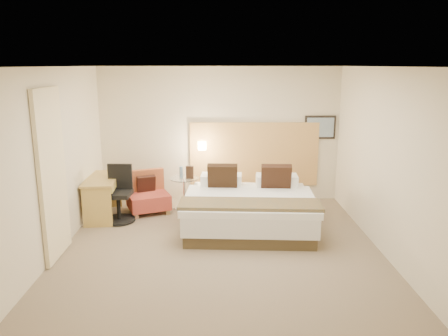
{
  "coord_description": "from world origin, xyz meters",
  "views": [
    {
      "loc": [
        -0.03,
        -6.21,
        2.73
      ],
      "look_at": [
        0.06,
        0.7,
        1.09
      ],
      "focal_mm": 35.0,
      "sensor_mm": 36.0,
      "label": 1
    }
  ],
  "objects_px": {
    "lounge_chair": "(148,196)",
    "desk_chair": "(119,199)",
    "bed": "(249,207)",
    "side_table": "(184,192)",
    "desk": "(104,186)"
  },
  "relations": [
    {
      "from": "bed",
      "to": "lounge_chair",
      "type": "height_order",
      "value": "bed"
    },
    {
      "from": "lounge_chair",
      "to": "side_table",
      "type": "distance_m",
      "value": 0.7
    },
    {
      "from": "lounge_chair",
      "to": "bed",
      "type": "bearing_deg",
      "value": -23.38
    },
    {
      "from": "desk_chair",
      "to": "lounge_chair",
      "type": "bearing_deg",
      "value": 49.03
    },
    {
      "from": "desk_chair",
      "to": "side_table",
      "type": "bearing_deg",
      "value": 29.36
    },
    {
      "from": "bed",
      "to": "desk_chair",
      "type": "height_order",
      "value": "bed"
    },
    {
      "from": "bed",
      "to": "side_table",
      "type": "xyz_separation_m",
      "value": [
        -1.18,
        0.94,
        0.0
      ]
    },
    {
      "from": "side_table",
      "to": "desk_chair",
      "type": "bearing_deg",
      "value": -150.64
    },
    {
      "from": "bed",
      "to": "lounge_chair",
      "type": "xyz_separation_m",
      "value": [
        -1.87,
        0.81,
        -0.03
      ]
    },
    {
      "from": "lounge_chair",
      "to": "desk_chair",
      "type": "xyz_separation_m",
      "value": [
        -0.43,
        -0.49,
        0.1
      ]
    },
    {
      "from": "lounge_chair",
      "to": "side_table",
      "type": "relative_size",
      "value": 1.48
    },
    {
      "from": "lounge_chair",
      "to": "desk",
      "type": "relative_size",
      "value": 0.75
    },
    {
      "from": "bed",
      "to": "desk_chair",
      "type": "relative_size",
      "value": 2.26
    },
    {
      "from": "desk",
      "to": "desk_chair",
      "type": "height_order",
      "value": "desk_chair"
    },
    {
      "from": "desk",
      "to": "desk_chair",
      "type": "xyz_separation_m",
      "value": [
        0.32,
        -0.22,
        -0.17
      ]
    }
  ]
}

